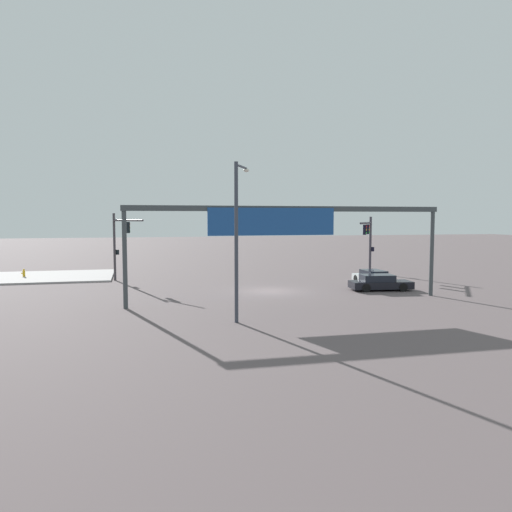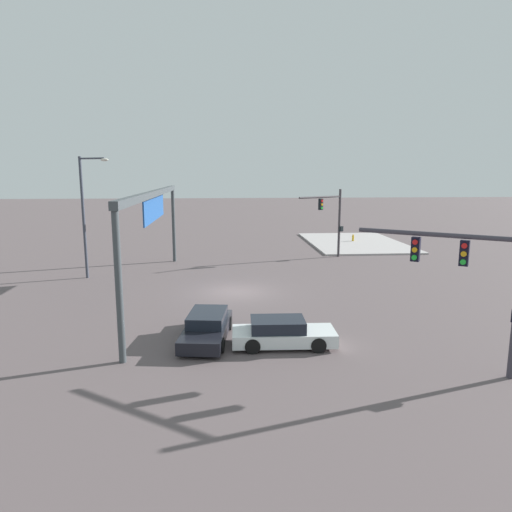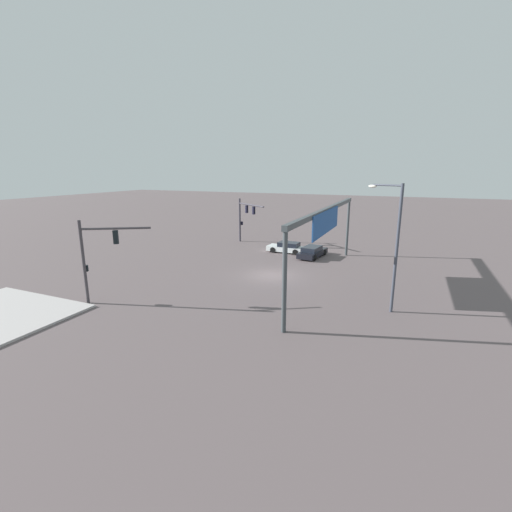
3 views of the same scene
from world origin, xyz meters
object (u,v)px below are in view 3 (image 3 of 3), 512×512
streetlamp_curved_arm (394,240)px  sedan_car_approaching (312,252)px  sedan_car_waiting_far (287,247)px  traffic_signal_opposite_side (97,251)px  traffic_signal_near_corner (245,214)px

streetlamp_curved_arm → sedan_car_approaching: size_ratio=1.74×
streetlamp_curved_arm → sedan_car_waiting_far: bearing=-22.5°
sedan_car_approaching → sedan_car_waiting_far: size_ratio=1.09×
traffic_signal_opposite_side → sedan_car_waiting_far: (-20.48, 7.05, -3.23)m
streetlamp_curved_arm → sedan_car_waiting_far: (-13.94, -11.83, -4.31)m
traffic_signal_near_corner → sedan_car_approaching: bearing=13.7°
traffic_signal_opposite_side → streetlamp_curved_arm: (-6.54, 18.88, 1.09)m
streetlamp_curved_arm → traffic_signal_opposite_side: bearing=46.3°
traffic_signal_near_corner → sedan_car_approaching: 11.18m
streetlamp_curved_arm → sedan_car_approaching: bearing=-29.1°
traffic_signal_near_corner → sedan_car_waiting_far: bearing=11.9°
streetlamp_curved_arm → traffic_signal_near_corner: bearing=-15.1°
sedan_car_approaching → sedan_car_waiting_far: bearing=79.7°
sedan_car_waiting_far → traffic_signal_near_corner: bearing=-21.7°
traffic_signal_near_corner → traffic_signal_opposite_side: bearing=-55.3°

